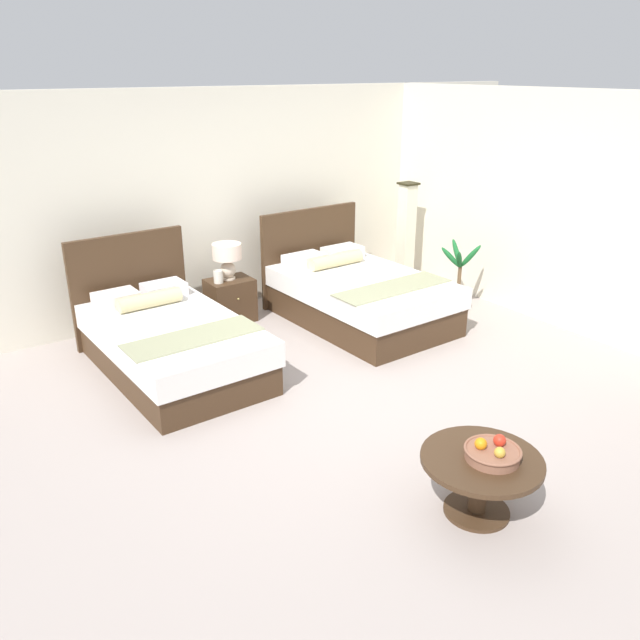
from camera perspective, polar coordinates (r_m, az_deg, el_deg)
name	(u,v)px	position (r m, az deg, el deg)	size (l,w,h in m)	color
ground_plane	(354,396)	(5.84, 3.08, -6.75)	(9.53, 9.28, 0.02)	#A69892
wall_back	(209,203)	(7.72, -9.87, 10.25)	(9.53, 0.12, 2.56)	silver
wall_side_right	(544,208)	(7.72, 19.34, 9.36)	(0.12, 4.88, 2.56)	silver
bed_near_window	(170,341)	(6.34, -13.21, -1.85)	(1.29, 2.13, 1.17)	#3F2A19
bed_near_corner	(358,295)	(7.39, 3.39, 2.22)	(1.43, 2.12, 1.16)	#3F2A19
nightstand	(230,300)	(7.46, -7.98, 1.75)	(0.51, 0.41, 0.50)	#3F2A19
table_lamp	(227,256)	(7.32, -8.26, 5.65)	(0.33, 0.33, 0.41)	beige
vase	(218,277)	(7.26, -9.04, 3.84)	(0.11, 0.11, 0.15)	silver
coffee_table	(481,472)	(4.39, 14.10, -13.01)	(0.79, 0.79, 0.43)	#3F2A19
fruit_bowl	(493,452)	(4.31, 15.10, -11.30)	(0.37, 0.37, 0.14)	#8A5943
floor_lamp_corner	(406,234)	(8.67, 7.65, 7.56)	(0.22, 0.22, 1.37)	black
potted_palm	(458,290)	(7.88, 12.21, 2.64)	(0.52, 0.44, 0.86)	gray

